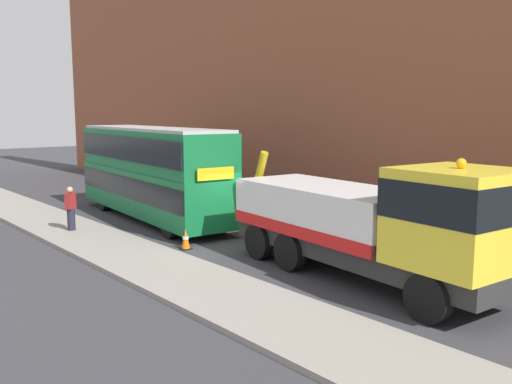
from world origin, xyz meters
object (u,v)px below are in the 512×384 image
at_px(pedestrian_onlooker, 71,209).
at_px(double_decker_bus, 152,169).
at_px(traffic_cone_near_bus, 186,240).
at_px(recovery_tow_truck, 371,221).

bearing_deg(pedestrian_onlooker, double_decker_bus, 63.79).
height_order(pedestrian_onlooker, traffic_cone_near_bus, pedestrian_onlooker).
relative_size(double_decker_bus, traffic_cone_near_bus, 15.55).
height_order(recovery_tow_truck, double_decker_bus, double_decker_bus).
distance_m(double_decker_bus, pedestrian_onlooker, 4.19).
xyz_separation_m(recovery_tow_truck, pedestrian_onlooker, (-11.39, -3.91, -0.77)).
bearing_deg(traffic_cone_near_bus, recovery_tow_truck, 15.95).
relative_size(recovery_tow_truck, double_decker_bus, 0.91).
bearing_deg(pedestrian_onlooker, recovery_tow_truck, -16.07).
xyz_separation_m(pedestrian_onlooker, traffic_cone_near_bus, (4.93, 2.06, -0.64)).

